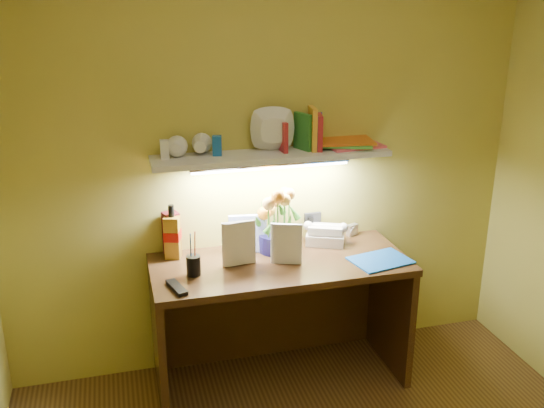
# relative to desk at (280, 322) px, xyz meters

# --- Properties ---
(desk) EXTENTS (1.40, 0.60, 0.75)m
(desk) POSITION_rel_desk_xyz_m (0.00, 0.00, 0.00)
(desk) COLOR #331B0E
(desk) RESTS_ON ground
(flower_bouquet) EXTENTS (0.29, 0.29, 0.36)m
(flower_bouquet) POSITION_rel_desk_xyz_m (0.02, 0.15, 0.56)
(flower_bouquet) COLOR #0F0D38
(flower_bouquet) RESTS_ON desk
(telephone) EXTENTS (0.26, 0.23, 0.13)m
(telephone) POSITION_rel_desk_xyz_m (0.32, 0.18, 0.44)
(telephone) COLOR beige
(telephone) RESTS_ON desk
(desk_clock) EXTENTS (0.08, 0.06, 0.07)m
(desk_clock) POSITION_rel_desk_xyz_m (0.52, 0.26, 0.41)
(desk_clock) COLOR silver
(desk_clock) RESTS_ON desk
(whisky_bottle) EXTENTS (0.10, 0.10, 0.30)m
(whisky_bottle) POSITION_rel_desk_xyz_m (-0.55, 0.21, 0.53)
(whisky_bottle) COLOR #9E6D19
(whisky_bottle) RESTS_ON desk
(whisky_box) EXTENTS (0.10, 0.10, 0.25)m
(whisky_box) POSITION_rel_desk_xyz_m (-0.56, 0.25, 0.50)
(whisky_box) COLOR #521016
(whisky_box) RESTS_ON desk
(pen_cup) EXTENTS (0.08, 0.08, 0.18)m
(pen_cup) POSITION_rel_desk_xyz_m (-0.48, -0.04, 0.47)
(pen_cup) COLOR black
(pen_cup) RESTS_ON desk
(art_card) EXTENTS (0.22, 0.07, 0.21)m
(art_card) POSITION_rel_desk_xyz_m (-0.14, 0.18, 0.48)
(art_card) COLOR white
(art_card) RESTS_ON desk
(tv_remote) EXTENTS (0.10, 0.18, 0.02)m
(tv_remote) POSITION_rel_desk_xyz_m (-0.58, -0.18, 0.38)
(tv_remote) COLOR black
(tv_remote) RESTS_ON desk
(blue_folder) EXTENTS (0.35, 0.29, 0.01)m
(blue_folder) POSITION_rel_desk_xyz_m (0.53, -0.13, 0.38)
(blue_folder) COLOR blue
(blue_folder) RESTS_ON desk
(desk_book_a) EXTENTS (0.19, 0.03, 0.25)m
(desk_book_a) POSITION_rel_desk_xyz_m (-0.32, 0.01, 0.50)
(desk_book_a) COLOR silver
(desk_book_a) RESTS_ON desk
(desk_book_b) EXTENTS (0.16, 0.08, 0.23)m
(desk_book_b) POSITION_rel_desk_xyz_m (-0.06, -0.01, 0.49)
(desk_book_b) COLOR white
(desk_book_b) RESTS_ON desk
(wall_shelf) EXTENTS (1.30, 0.34, 0.26)m
(wall_shelf) POSITION_rel_desk_xyz_m (0.04, 0.19, 0.96)
(wall_shelf) COLOR white
(wall_shelf) RESTS_ON ground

